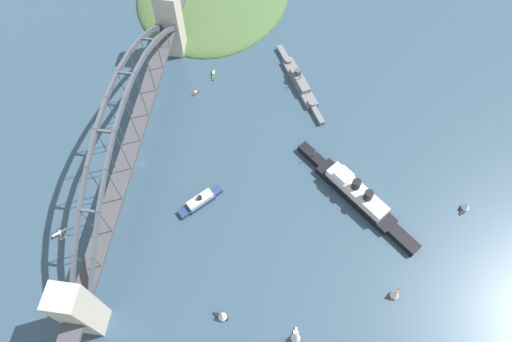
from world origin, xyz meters
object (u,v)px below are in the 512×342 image
(seaplane_taxiing_near_bridge, at_px, (61,234))
(small_boat_0, at_px, (396,294))
(ocean_liner, at_px, (356,194))
(naval_cruiser, at_px, (299,82))
(harbor_arch_bridge, at_px, (132,139))
(small_boat_2, at_px, (196,93))
(harbor_ferry_steamer, at_px, (200,201))
(small_boat_1, at_px, (222,316))
(small_boat_5, at_px, (296,337))
(small_boat_4, at_px, (467,206))
(small_boat_3, at_px, (214,74))

(seaplane_taxiing_near_bridge, relative_size, small_boat_0, 0.86)
(ocean_liner, xyz_separation_m, seaplane_taxiing_near_bridge, (51.37, -181.48, -3.34))
(seaplane_taxiing_near_bridge, bearing_deg, naval_cruiser, 136.09)
(harbor_arch_bridge, bearing_deg, naval_cruiser, 129.99)
(harbor_arch_bridge, relative_size, small_boat_2, 42.68)
(harbor_ferry_steamer, bearing_deg, small_boat_0, 70.48)
(harbor_arch_bridge, bearing_deg, small_boat_0, 68.11)
(small_boat_1, distance_m, small_boat_5, 42.99)
(ocean_liner, relative_size, small_boat_5, 6.99)
(small_boat_4, bearing_deg, naval_cruiser, -127.69)
(ocean_liner, distance_m, naval_cruiser, 101.07)
(small_boat_0, xyz_separation_m, small_boat_3, (-152.69, -135.16, -3.96))
(small_boat_4, xyz_separation_m, small_boat_5, (94.71, -100.86, 1.38))
(small_boat_3, bearing_deg, small_boat_4, 63.67)
(small_boat_1, xyz_separation_m, small_boat_5, (5.98, 42.56, 0.93))
(ocean_liner, bearing_deg, small_boat_2, -120.63)
(harbor_arch_bridge, bearing_deg, small_boat_4, 88.67)
(small_boat_3, bearing_deg, ocean_liner, 50.55)
(harbor_ferry_steamer, bearing_deg, small_boat_4, 96.41)
(harbor_arch_bridge, xyz_separation_m, small_boat_2, (-64.82, 24.53, -28.77))
(seaplane_taxiing_near_bridge, height_order, small_boat_4, small_boat_4)
(small_boat_2, bearing_deg, naval_cruiser, 104.24)
(naval_cruiser, height_order, small_boat_1, naval_cruiser)
(ocean_liner, bearing_deg, small_boat_1, -39.96)
(small_boat_1, relative_size, small_boat_5, 0.81)
(naval_cruiser, bearing_deg, harbor_ferry_steamer, -26.87)
(ocean_liner, xyz_separation_m, small_boat_4, (-1.53, 70.35, -1.34))
(small_boat_4, bearing_deg, small_boat_0, -36.06)
(small_boat_4, bearing_deg, small_boat_5, -46.80)
(seaplane_taxiing_near_bridge, bearing_deg, ocean_liner, 105.80)
(harbor_arch_bridge, distance_m, small_boat_3, 95.76)
(small_boat_1, distance_m, small_boat_3, 182.32)
(harbor_arch_bridge, bearing_deg, small_boat_2, 159.27)
(harbor_ferry_steamer, bearing_deg, small_boat_5, 42.43)
(seaplane_taxiing_near_bridge, distance_m, small_boat_4, 257.34)
(ocean_liner, relative_size, small_boat_2, 12.68)
(small_boat_1, distance_m, small_boat_4, 168.64)
(small_boat_0, distance_m, small_boat_1, 100.79)
(seaplane_taxiing_near_bridge, distance_m, small_boat_5, 156.70)
(small_boat_0, xyz_separation_m, small_boat_1, (25.65, -97.48, -0.31))
(small_boat_0, height_order, small_boat_3, small_boat_0)
(small_boat_5, bearing_deg, small_boat_0, 119.94)
(harbor_arch_bridge, distance_m, small_boat_0, 184.30)
(small_boat_0, bearing_deg, small_boat_1, -75.26)
(naval_cruiser, bearing_deg, seaplane_taxiing_near_bridge, -43.91)
(small_boat_3, bearing_deg, harbor_arch_bridge, -22.05)
(seaplane_taxiing_near_bridge, distance_m, small_boat_2, 137.04)
(small_boat_0, bearing_deg, small_boat_5, -60.06)
(ocean_liner, xyz_separation_m, small_boat_2, (-71.35, -120.49, -4.41))
(harbor_ferry_steamer, relative_size, small_boat_2, 4.18)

